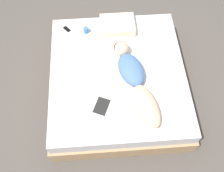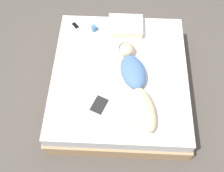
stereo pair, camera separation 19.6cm
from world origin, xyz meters
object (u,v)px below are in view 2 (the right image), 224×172
at_px(person, 135,79).
at_px(cell_phone, 75,26).
at_px(open_magazine, 91,101).
at_px(coffee_mug, 94,28).

xyz_separation_m(person, cell_phone, (-0.90, 0.96, -0.08)).
bearing_deg(open_magazine, cell_phone, 128.28).
distance_m(person, open_magazine, 0.64).
height_order(coffee_mug, cell_phone, coffee_mug).
bearing_deg(open_magazine, coffee_mug, 115.57).
bearing_deg(cell_phone, open_magazine, -114.94).
distance_m(person, coffee_mug, 1.07).
relative_size(open_magazine, cell_phone, 3.56).
height_order(person, open_magazine, person).
bearing_deg(person, open_magazine, -166.77).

